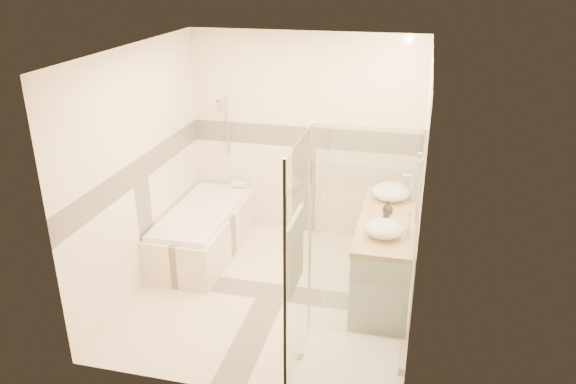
% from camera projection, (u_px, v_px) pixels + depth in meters
% --- Properties ---
extents(room, '(2.82, 3.02, 2.52)m').
position_uv_depth(room, '(278.00, 181.00, 5.43)').
color(room, beige).
rests_on(room, ground).
extents(bathtub, '(0.75, 1.70, 0.56)m').
position_uv_depth(bathtub, '(203.00, 229.00, 6.60)').
color(bathtub, beige).
rests_on(bathtub, ground).
extents(vanity, '(0.58, 1.62, 0.85)m').
position_uv_depth(vanity, '(386.00, 255.00, 5.77)').
color(vanity, white).
rests_on(vanity, ground).
extents(shower_enclosure, '(0.96, 0.93, 2.04)m').
position_uv_depth(shower_enclosure, '(339.00, 315.00, 4.67)').
color(shower_enclosure, beige).
rests_on(shower_enclosure, ground).
extents(vessel_sink_near, '(0.41, 0.41, 0.17)m').
position_uv_depth(vessel_sink_near, '(391.00, 192.00, 6.02)').
color(vessel_sink_near, white).
rests_on(vessel_sink_near, vanity).
extents(vessel_sink_far, '(0.37, 0.37, 0.15)m').
position_uv_depth(vessel_sink_far, '(384.00, 229.00, 5.22)').
color(vessel_sink_far, white).
rests_on(vessel_sink_far, vanity).
extents(faucet_near, '(0.13, 0.03, 0.31)m').
position_uv_depth(faucet_near, '(412.00, 185.00, 5.93)').
color(faucet_near, silver).
rests_on(faucet_near, vanity).
extents(faucet_far, '(0.11, 0.03, 0.28)m').
position_uv_depth(faucet_far, '(408.00, 223.00, 5.14)').
color(faucet_far, silver).
rests_on(faucet_far, vanity).
extents(amenity_bottle_a, '(0.07, 0.07, 0.14)m').
position_uv_depth(amenity_bottle_a, '(386.00, 218.00, 5.44)').
color(amenity_bottle_a, black).
rests_on(amenity_bottle_a, vanity).
extents(amenity_bottle_b, '(0.14, 0.14, 0.14)m').
position_uv_depth(amenity_bottle_b, '(388.00, 208.00, 5.67)').
color(amenity_bottle_b, black).
rests_on(amenity_bottle_b, vanity).
extents(folded_towels, '(0.21, 0.29, 0.08)m').
position_uv_depth(folded_towels, '(392.00, 189.00, 6.21)').
color(folded_towels, white).
rests_on(folded_towels, vanity).
extents(rolled_towel, '(0.19, 0.09, 0.09)m').
position_uv_depth(rolled_towel, '(239.00, 184.00, 7.10)').
color(rolled_towel, white).
rests_on(rolled_towel, bathtub).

